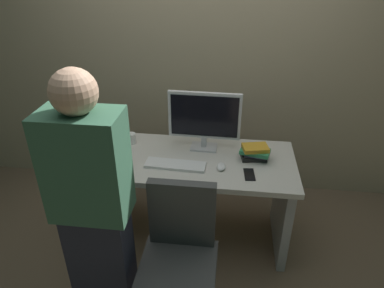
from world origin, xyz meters
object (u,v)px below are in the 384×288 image
(office_chair, at_px, (179,266))
(monitor, at_px, (204,118))
(cup_by_monitor, at_px, (131,138))
(keyboard, at_px, (175,165))
(book_stack, at_px, (255,152))
(desk, at_px, (193,184))
(mouse, at_px, (221,167))
(cell_phone, at_px, (249,174))
(cup_near_keyboard, at_px, (127,160))
(person_at_desk, at_px, (94,213))

(office_chair, xyz_separation_m, monitor, (0.06, 0.90, 0.57))
(cup_by_monitor, bearing_deg, keyboard, -36.45)
(keyboard, relative_size, cup_by_monitor, 5.24)
(cup_by_monitor, bearing_deg, book_stack, -7.61)
(desk, relative_size, keyboard, 3.49)
(keyboard, bearing_deg, monitor, 60.84)
(office_chair, relative_size, mouse, 9.40)
(cup_by_monitor, distance_m, book_stack, 0.97)
(keyboard, bearing_deg, cup_by_monitor, 146.46)
(desk, height_order, cell_phone, cell_phone)
(desk, bearing_deg, mouse, -27.61)
(office_chair, relative_size, keyboard, 2.19)
(office_chair, bearing_deg, cup_near_keyboard, 128.33)
(desk, bearing_deg, keyboard, -133.64)
(desk, height_order, mouse, mouse)
(monitor, bearing_deg, office_chair, -93.67)
(keyboard, bearing_deg, book_stack, 19.69)
(mouse, bearing_deg, cup_near_keyboard, -176.28)
(office_chair, height_order, cup_near_keyboard, office_chair)
(book_stack, distance_m, cell_phone, 0.23)
(cell_phone, bearing_deg, cup_near_keyboard, 174.20)
(person_at_desk, relative_size, cup_near_keyboard, 15.99)
(desk, distance_m, cell_phone, 0.50)
(cup_by_monitor, bearing_deg, office_chair, -60.28)
(mouse, relative_size, book_stack, 0.43)
(desk, xyz_separation_m, book_stack, (0.45, 0.05, 0.28))
(person_at_desk, distance_m, cell_phone, 1.06)
(office_chair, height_order, monitor, monitor)
(desk, relative_size, book_stack, 6.49)
(desk, relative_size, monitor, 2.77)
(mouse, bearing_deg, book_stack, 34.87)
(person_at_desk, xyz_separation_m, cell_phone, (0.84, 0.63, -0.10))
(book_stack, height_order, cell_phone, book_stack)
(person_at_desk, height_order, mouse, person_at_desk)
(cup_near_keyboard, distance_m, cup_by_monitor, 0.34)
(person_at_desk, height_order, monitor, person_at_desk)
(mouse, bearing_deg, cell_phone, -15.87)
(cup_by_monitor, height_order, book_stack, book_stack)
(desk, xyz_separation_m, cell_phone, (0.41, -0.17, 0.23))
(desk, bearing_deg, person_at_desk, -118.71)
(monitor, distance_m, cup_by_monitor, 0.62)
(office_chair, distance_m, cup_near_keyboard, 0.82)
(office_chair, distance_m, cell_phone, 0.76)
(office_chair, xyz_separation_m, cup_near_keyboard, (-0.46, 0.58, 0.36))
(monitor, distance_m, mouse, 0.39)
(monitor, height_order, cell_phone, monitor)
(desk, distance_m, book_stack, 0.53)
(cup_near_keyboard, bearing_deg, keyboard, 6.41)
(mouse, bearing_deg, monitor, 117.92)
(keyboard, distance_m, book_stack, 0.59)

